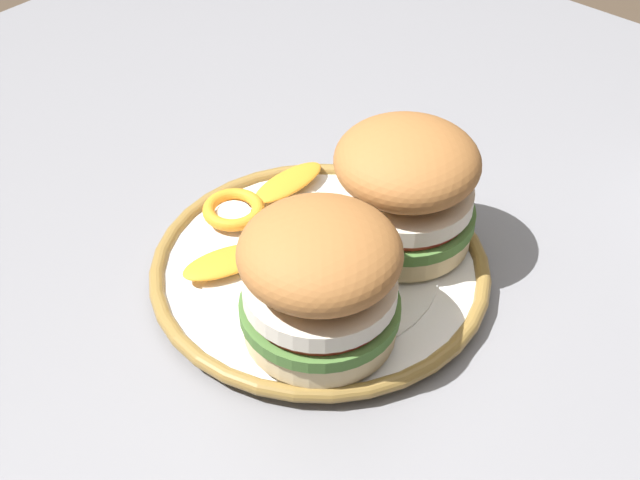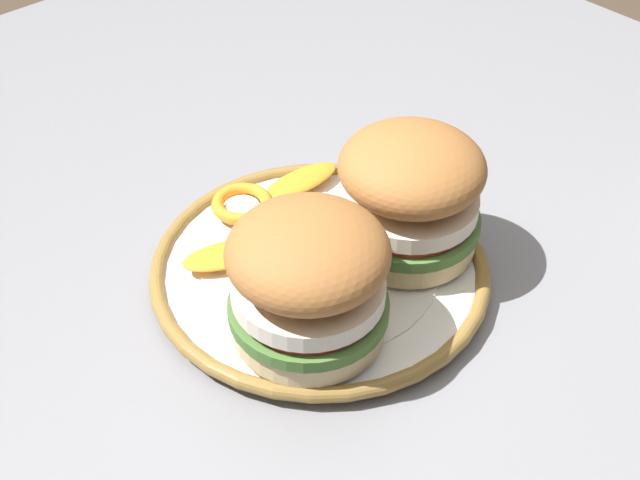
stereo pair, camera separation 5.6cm
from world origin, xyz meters
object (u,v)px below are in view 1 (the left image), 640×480
object	(u,v)px
dining_table	(322,332)
dinner_plate	(320,269)
sandwich_half_right	(320,278)
sandwich_half_left	(405,186)

from	to	relation	value
dining_table	dinner_plate	distance (m)	0.11
dinner_plate	sandwich_half_right	bearing A→B (deg)	131.34
dinner_plate	sandwich_half_right	xyz separation A→B (m)	(-0.05, 0.05, 0.06)
sandwich_half_left	dining_table	bearing A→B (deg)	38.98
dining_table	sandwich_half_left	xyz separation A→B (m)	(-0.05, -0.04, 0.17)
dining_table	dinner_plate	xyz separation A→B (m)	(-0.02, 0.03, 0.11)
sandwich_half_left	sandwich_half_right	world-z (taller)	same
dining_table	sandwich_half_right	size ratio (longest dim) A/B	9.06
sandwich_half_left	dinner_plate	bearing A→B (deg)	66.35
dinner_plate	sandwich_half_right	world-z (taller)	sandwich_half_right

